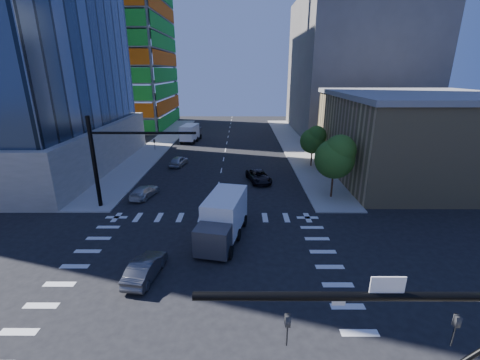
{
  "coord_description": "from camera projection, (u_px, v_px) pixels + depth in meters",
  "views": [
    {
      "loc": [
        2.75,
        -18.39,
        13.08
      ],
      "look_at": [
        2.65,
        8.0,
        4.08
      ],
      "focal_mm": 24.0,
      "sensor_mm": 36.0,
      "label": 1
    }
  ],
  "objects": [
    {
      "name": "car_nb_far",
      "position": [
        259.0,
        176.0,
        39.7
      ],
      "size": [
        3.42,
        5.4,
        1.39
      ],
      "primitive_type": "imported",
      "rotation": [
        0.0,
        0.0,
        0.24
      ],
      "color": "black",
      "rests_on": "ground"
    },
    {
      "name": "car_sb_cross",
      "position": [
        145.0,
        268.0,
        21.24
      ],
      "size": [
        2.12,
        4.47,
        1.42
      ],
      "primitive_type": "imported",
      "rotation": [
        0.0,
        0.0,
        2.99
      ],
      "color": "#49494E",
      "rests_on": "ground"
    },
    {
      "name": "commercial_building",
      "position": [
        416.0,
        135.0,
        40.65
      ],
      "size": [
        20.5,
        22.5,
        10.6
      ],
      "color": "tan",
      "rests_on": "ground"
    },
    {
      "name": "bg_building_ne",
      "position": [
        354.0,
        66.0,
        69.07
      ],
      "size": [
        24.0,
        30.0,
        28.0
      ],
      "primitive_type": "cube",
      "color": "#625C58",
      "rests_on": "ground"
    },
    {
      "name": "tree_north",
      "position": [
        314.0,
        139.0,
        44.82
      ],
      "size": [
        3.54,
        3.52,
        5.78
      ],
      "color": "#382316",
      "rests_on": "sidewalk_ne"
    },
    {
      "name": "road_markings",
      "position": [
        200.0,
        275.0,
        21.63
      ],
      "size": [
        20.0,
        20.0,
        0.01
      ],
      "primitive_type": "cube",
      "color": "silver",
      "rests_on": "ground"
    },
    {
      "name": "box_truck_far",
      "position": [
        191.0,
        134.0,
        62.38
      ],
      "size": [
        3.52,
        6.65,
        3.33
      ],
      "rotation": [
        0.0,
        0.0,
        3.01
      ],
      "color": "black",
      "rests_on": "ground"
    },
    {
      "name": "box_truck_near",
      "position": [
        222.0,
        223.0,
        25.67
      ],
      "size": [
        4.16,
        7.14,
        3.51
      ],
      "rotation": [
        0.0,
        0.0,
        -0.21
      ],
      "color": "black",
      "rests_on": "ground"
    },
    {
      "name": "sidewalk_nw",
      "position": [
        159.0,
        145.0,
        59.51
      ],
      "size": [
        5.0,
        60.0,
        0.15
      ],
      "primitive_type": "cube",
      "color": "#9C9894",
      "rests_on": "ground"
    },
    {
      "name": "signal_mast_nw",
      "position": [
        109.0,
        154.0,
        30.78
      ],
      "size": [
        10.2,
        0.4,
        9.0
      ],
      "color": "black",
      "rests_on": "sidewalk_nw"
    },
    {
      "name": "car_sb_mid",
      "position": [
        179.0,
        161.0,
        46.42
      ],
      "size": [
        2.41,
        4.47,
        1.44
      ],
      "primitive_type": "imported",
      "rotation": [
        0.0,
        0.0,
        2.97
      ],
      "color": "#B2B4BA",
      "rests_on": "ground"
    },
    {
      "name": "ground",
      "position": [
        200.0,
        275.0,
        21.64
      ],
      "size": [
        160.0,
        160.0,
        0.0
      ],
      "primitive_type": "plane",
      "color": "black",
      "rests_on": "ground"
    },
    {
      "name": "construction_building",
      "position": [
        108.0,
        17.0,
        72.4
      ],
      "size": [
        25.16,
        34.5,
        70.6
      ],
      "color": "gray",
      "rests_on": "ground"
    },
    {
      "name": "tree_south",
      "position": [
        336.0,
        156.0,
        33.23
      ],
      "size": [
        4.16,
        4.16,
        6.82
      ],
      "color": "#382316",
      "rests_on": "sidewalk_ne"
    },
    {
      "name": "car_sb_near",
      "position": [
        144.0,
        191.0,
        34.92
      ],
      "size": [
        2.72,
        4.6,
        1.25
      ],
      "primitive_type": "imported",
      "rotation": [
        0.0,
        0.0,
        2.9
      ],
      "color": "silver",
      "rests_on": "ground"
    },
    {
      "name": "sidewalk_ne",
      "position": [
        294.0,
        145.0,
        59.42
      ],
      "size": [
        5.0,
        60.0,
        0.15
      ],
      "primitive_type": "cube",
      "color": "#9C9894",
      "rests_on": "ground"
    }
  ]
}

